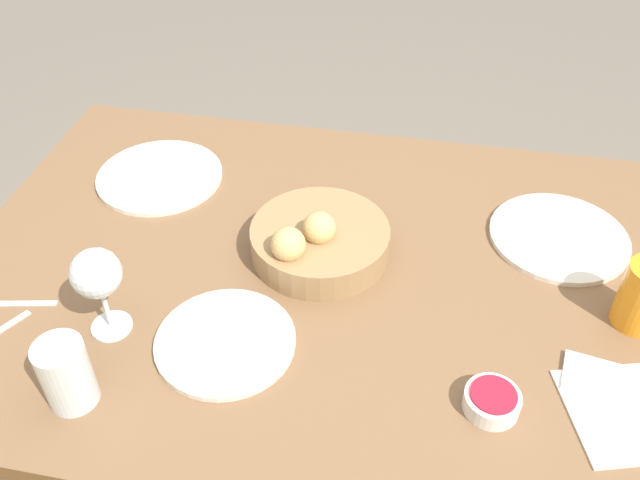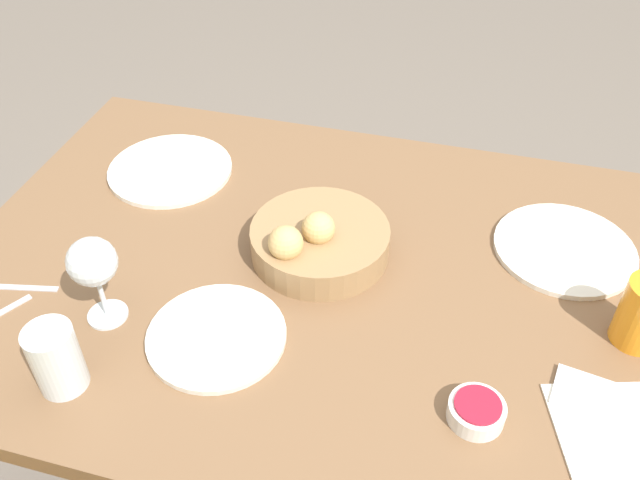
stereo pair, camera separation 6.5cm
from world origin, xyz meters
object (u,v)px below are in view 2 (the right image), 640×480
(water_tumbler, at_px, (56,359))
(jam_bowl_berry, at_px, (476,411))
(knife_silver, at_px, (7,287))
(plate_near_left, at_px, (565,249))
(plate_far_center, at_px, (217,336))
(bread_basket, at_px, (318,241))
(plate_near_right, at_px, (170,170))
(wine_glass, at_px, (93,265))
(cell_phone, at_px, (608,402))
(napkin, at_px, (615,432))

(water_tumbler, distance_m, jam_bowl_berry, 0.59)
(water_tumbler, height_order, knife_silver, water_tumbler)
(plate_near_left, relative_size, plate_far_center, 1.14)
(bread_basket, distance_m, plate_near_left, 0.44)
(plate_near_right, height_order, knife_silver, plate_near_right)
(plate_near_left, distance_m, plate_far_center, 0.62)
(knife_silver, bearing_deg, wine_glass, 176.32)
(plate_near_left, xyz_separation_m, cell_phone, (-0.06, 0.32, -0.00))
(bread_basket, bearing_deg, knife_silver, 24.27)
(bread_basket, xyz_separation_m, cell_phone, (-0.48, 0.19, -0.03))
(plate_near_right, distance_m, plate_far_center, 0.46)
(water_tumbler, relative_size, jam_bowl_berry, 1.38)
(water_tumbler, xyz_separation_m, wine_glass, (0.00, -0.13, 0.06))
(plate_far_center, bearing_deg, plate_near_left, -145.92)
(napkin, bearing_deg, jam_bowl_berry, 8.07)
(plate_near_right, bearing_deg, knife_silver, 71.97)
(bread_basket, height_order, napkin, bread_basket)
(bread_basket, bearing_deg, water_tumbler, 52.33)
(bread_basket, xyz_separation_m, water_tumbler, (0.28, 0.36, 0.02))
(plate_near_left, xyz_separation_m, jam_bowl_berry, (0.12, 0.39, 0.01))
(plate_far_center, relative_size, jam_bowl_berry, 2.72)
(napkin, height_order, cell_phone, cell_phone)
(knife_silver, distance_m, napkin, 0.96)
(plate_far_center, relative_size, cell_phone, 1.34)
(bread_basket, bearing_deg, plate_far_center, 66.12)
(plate_near_left, distance_m, plate_near_right, 0.77)
(plate_far_center, distance_m, water_tumbler, 0.23)
(water_tumbler, bearing_deg, plate_far_center, -142.81)
(plate_near_right, distance_m, wine_glass, 0.41)
(napkin, bearing_deg, bread_basket, -26.41)
(bread_basket, relative_size, water_tumbler, 2.20)
(plate_far_center, xyz_separation_m, knife_silver, (0.38, -0.01, -0.00))
(bread_basket, xyz_separation_m, wine_glass, (0.28, 0.23, 0.08))
(water_tumbler, distance_m, wine_glass, 0.15)
(wine_glass, bearing_deg, napkin, 179.12)
(wine_glass, bearing_deg, knife_silver, -3.68)
(jam_bowl_berry, bearing_deg, plate_near_right, -33.19)
(plate_near_left, relative_size, wine_glass, 1.58)
(plate_near_left, relative_size, knife_silver, 1.42)
(jam_bowl_berry, bearing_deg, bread_basket, -41.79)
(bread_basket, height_order, plate_near_left, bread_basket)
(knife_silver, xyz_separation_m, cell_phone, (-0.95, -0.02, 0.00))
(bread_basket, relative_size, plate_far_center, 1.12)
(water_tumbler, distance_m, cell_phone, 0.78)
(bread_basket, relative_size, jam_bowl_berry, 3.04)
(bread_basket, distance_m, plate_far_center, 0.25)
(jam_bowl_berry, relative_size, knife_silver, 0.46)
(plate_far_center, bearing_deg, napkin, 178.62)
(cell_phone, bearing_deg, plate_near_left, -79.46)
(jam_bowl_berry, bearing_deg, napkin, -171.93)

